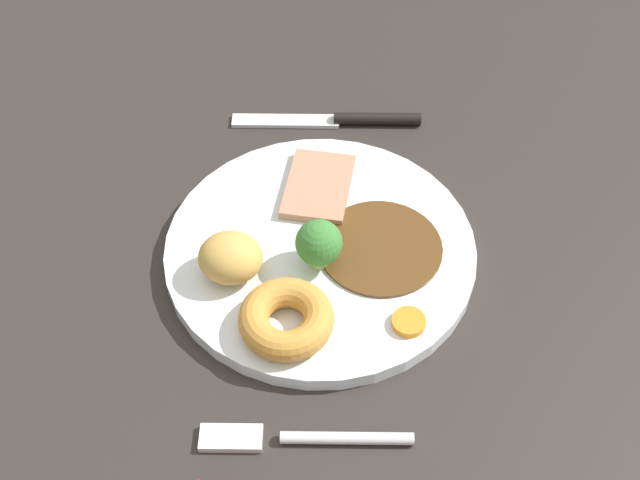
# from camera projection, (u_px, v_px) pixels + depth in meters

# --- Properties ---
(dining_table) EXTENTS (1.20, 0.84, 0.04)m
(dining_table) POSITION_uv_depth(u_px,v_px,m) (313.00, 268.00, 0.70)
(dining_table) COLOR #2B2623
(dining_table) RESTS_ON ground
(dinner_plate) EXTENTS (0.26, 0.26, 0.01)m
(dinner_plate) POSITION_uv_depth(u_px,v_px,m) (320.00, 253.00, 0.68)
(dinner_plate) COLOR white
(dinner_plate) RESTS_ON dining_table
(gravy_pool) EXTENTS (0.10, 0.10, 0.00)m
(gravy_pool) POSITION_uv_depth(u_px,v_px,m) (381.00, 243.00, 0.68)
(gravy_pool) COLOR #563819
(gravy_pool) RESTS_ON dinner_plate
(meat_slice_main) EXTENTS (0.09, 0.06, 0.01)m
(meat_slice_main) POSITION_uv_depth(u_px,v_px,m) (318.00, 186.00, 0.72)
(meat_slice_main) COLOR tan
(meat_slice_main) RESTS_ON dinner_plate
(yorkshire_pudding) EXTENTS (0.07, 0.07, 0.02)m
(yorkshire_pudding) POSITION_uv_depth(u_px,v_px,m) (286.00, 319.00, 0.62)
(yorkshire_pudding) COLOR #C68938
(yorkshire_pudding) RESTS_ON dinner_plate
(roast_potato_left) EXTENTS (0.05, 0.05, 0.04)m
(roast_potato_left) POSITION_uv_depth(u_px,v_px,m) (231.00, 258.00, 0.65)
(roast_potato_left) COLOR tan
(roast_potato_left) RESTS_ON dinner_plate
(carrot_coin_front) EXTENTS (0.03, 0.03, 0.01)m
(carrot_coin_front) POSITION_uv_depth(u_px,v_px,m) (409.00, 322.00, 0.62)
(carrot_coin_front) COLOR orange
(carrot_coin_front) RESTS_ON dinner_plate
(broccoli_floret) EXTENTS (0.04, 0.04, 0.05)m
(broccoli_floret) POSITION_uv_depth(u_px,v_px,m) (319.00, 244.00, 0.65)
(broccoli_floret) COLOR #8CB766
(broccoli_floret) RESTS_ON dinner_plate
(fork) EXTENTS (0.02, 0.15, 0.01)m
(fork) POSITION_uv_depth(u_px,v_px,m) (299.00, 438.00, 0.58)
(fork) COLOR silver
(fork) RESTS_ON dining_table
(knife) EXTENTS (0.03, 0.19, 0.01)m
(knife) POSITION_uv_depth(u_px,v_px,m) (343.00, 120.00, 0.79)
(knife) COLOR black
(knife) RESTS_ON dining_table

